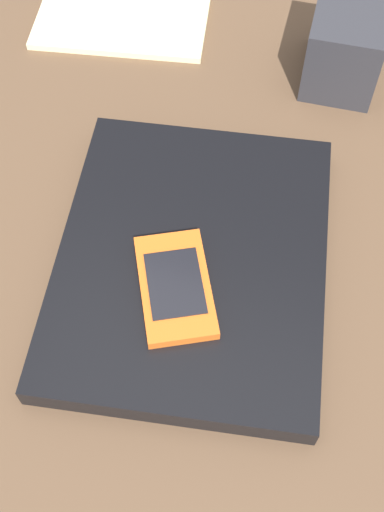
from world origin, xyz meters
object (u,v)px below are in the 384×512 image
Objects in this scene: cell_phone_on_laptop at (175,286)px; desk_organizer at (345,45)px; laptop_closed at (192,260)px; notepad at (122,21)px.

desk_organizer reaches higher than cell_phone_on_laptop.
laptop_closed is 1.48× the size of notepad.
desk_organizer is 27.61cm from notepad.
laptop_closed is 31.48cm from desk_organizer.
cell_phone_on_laptop is at bearing -13.30° from laptop_closed.
cell_phone_on_laptop is 1.16× the size of desk_organizer.
laptop_closed is at bearing 179.50° from cell_phone_on_laptop.
cell_phone_on_laptop is 39.86cm from notepad.
notepad is at bearing -157.99° from laptop_closed.
laptop_closed is at bearing -18.99° from desk_organizer.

